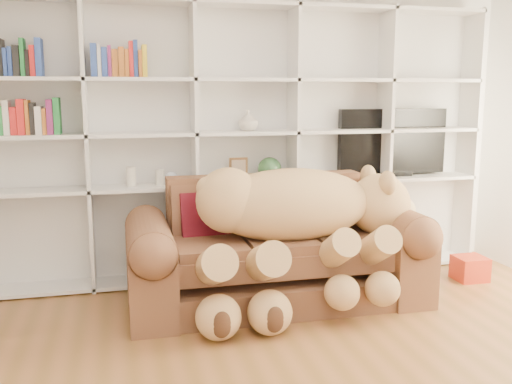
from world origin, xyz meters
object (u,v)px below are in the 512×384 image
object	(u,v)px
teddy_bear	(296,220)
gift_box	(470,268)
sofa	(276,256)
tv	(392,143)

from	to	relation	value
teddy_bear	gift_box	bearing A→B (deg)	5.55
sofa	gift_box	size ratio (longest dim) A/B	8.73
sofa	teddy_bear	distance (m)	0.39
teddy_bear	tv	bearing A→B (deg)	33.10
sofa	tv	size ratio (longest dim) A/B	2.17
tv	teddy_bear	bearing A→B (deg)	-143.95
teddy_bear	gift_box	size ratio (longest dim) A/B	7.15
gift_box	tv	xyz separation A→B (m)	(-0.48, 0.64, 1.07)
sofa	gift_box	distance (m)	1.83
gift_box	tv	distance (m)	1.33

